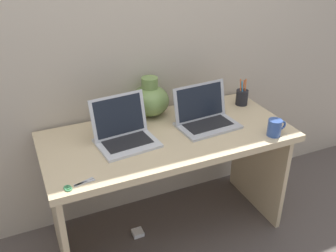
# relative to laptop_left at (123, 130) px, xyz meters

# --- Properties ---
(ground_plane) EXTENTS (6.00, 6.00, 0.00)m
(ground_plane) POSITION_rel_laptop_left_xyz_m (0.25, -0.03, -0.79)
(ground_plane) COLOR #564C47
(back_wall) EXTENTS (4.40, 0.04, 2.40)m
(back_wall) POSITION_rel_laptop_left_xyz_m (0.25, 0.35, 0.41)
(back_wall) COLOR #BCAD99
(back_wall) RESTS_ON ground
(desk) EXTENTS (1.42, 0.67, 0.73)m
(desk) POSITION_rel_laptop_left_xyz_m (0.25, -0.03, -0.22)
(desk) COLOR #D1B78C
(desk) RESTS_ON ground
(laptop_left) EXTENTS (0.34, 0.28, 0.25)m
(laptop_left) POSITION_rel_laptop_left_xyz_m (0.00, 0.00, 0.00)
(laptop_left) COLOR silver
(laptop_left) RESTS_ON desk
(laptop_right) EXTENTS (0.36, 0.27, 0.23)m
(laptop_right) POSITION_rel_laptop_left_xyz_m (0.50, -0.00, -0.00)
(laptop_right) COLOR #B2B2B7
(laptop_right) RESTS_ON desk
(green_vase) EXTENTS (0.24, 0.24, 0.25)m
(green_vase) POSITION_rel_laptop_left_xyz_m (0.25, 0.25, 0.04)
(green_vase) COLOR #75934C
(green_vase) RESTS_ON desk
(coffee_mug) EXTENTS (0.12, 0.08, 0.10)m
(coffee_mug) POSITION_rel_laptop_left_xyz_m (0.80, -0.29, -0.02)
(coffee_mug) COLOR #335199
(coffee_mug) RESTS_ON desk
(pen_cup) EXTENTS (0.08, 0.08, 0.18)m
(pen_cup) POSITION_rel_laptop_left_xyz_m (0.86, 0.14, -0.01)
(pen_cup) COLOR black
(pen_cup) RESTS_ON desk
(scissors) EXTENTS (0.15, 0.07, 0.01)m
(scissors) POSITION_rel_laptop_left_xyz_m (-0.34, -0.30, -0.06)
(scissors) COLOR #B7B7BC
(scissors) RESTS_ON desk
(power_brick) EXTENTS (0.07, 0.07, 0.03)m
(power_brick) POSITION_rel_laptop_left_xyz_m (0.05, 0.01, -0.77)
(power_brick) COLOR white
(power_brick) RESTS_ON ground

